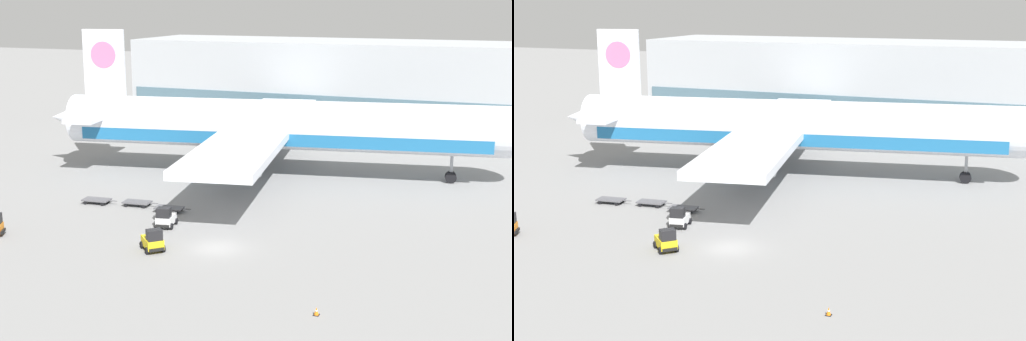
# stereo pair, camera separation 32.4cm
# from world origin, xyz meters

# --- Properties ---
(ground_plane) EXTENTS (400.00, 400.00, 0.00)m
(ground_plane) POSITION_xyz_m (0.00, 0.00, 0.00)
(ground_plane) COLOR gray
(terminal_building) EXTENTS (90.00, 18.20, 14.00)m
(terminal_building) POSITION_xyz_m (6.10, 60.78, 6.99)
(terminal_building) COLOR #B2B7BC
(terminal_building) RESTS_ON ground_plane
(airplane_main) EXTENTS (57.66, 48.66, 17.00)m
(airplane_main) POSITION_xyz_m (-4.32, 26.30, 5.84)
(airplane_main) COLOR silver
(airplane_main) RESTS_ON ground_plane
(baggage_tug_foreground) EXTENTS (2.05, 2.68, 2.00)m
(baggage_tug_foreground) POSITION_xyz_m (-6.76, 3.51, 0.88)
(baggage_tug_foreground) COLOR silver
(baggage_tug_foreground) RESTS_ON ground_plane
(baggage_tug_mid) EXTENTS (2.74, 2.73, 2.00)m
(baggage_tug_mid) POSITION_xyz_m (-4.70, -2.51, 0.88)
(baggage_tug_mid) COLOR yellow
(baggage_tug_mid) RESTS_ON ground_plane
(baggage_dolly_lead) EXTENTS (3.76, 1.78, 0.48)m
(baggage_dolly_lead) POSITION_xyz_m (-17.10, 7.85, 0.39)
(baggage_dolly_lead) COLOR #56565B
(baggage_dolly_lead) RESTS_ON ground_plane
(baggage_dolly_second) EXTENTS (3.76, 1.78, 0.48)m
(baggage_dolly_second) POSITION_xyz_m (-12.75, 8.58, 0.39)
(baggage_dolly_second) COLOR #56565B
(baggage_dolly_second) RESTS_ON ground_plane
(baggage_dolly_third) EXTENTS (3.76, 1.78, 0.48)m
(baggage_dolly_third) POSITION_xyz_m (-8.73, 7.93, 0.39)
(baggage_dolly_third) COLOR #56565B
(baggage_dolly_third) RESTS_ON ground_plane
(traffic_cone_near) EXTENTS (0.40, 0.40, 0.58)m
(traffic_cone_near) POSITION_xyz_m (11.62, -9.59, 0.28)
(traffic_cone_near) COLOR black
(traffic_cone_near) RESTS_ON ground_plane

